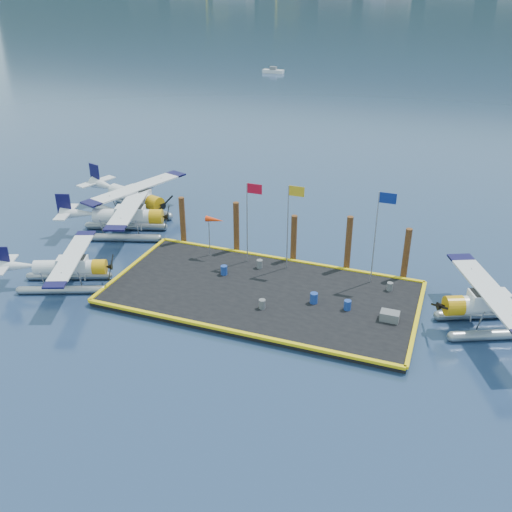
{
  "coord_description": "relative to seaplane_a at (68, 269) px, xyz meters",
  "views": [
    {
      "loc": [
        11.06,
        -30.78,
        19.26
      ],
      "look_at": [
        -1.16,
        2.0,
        1.89
      ],
      "focal_mm": 40.0,
      "sensor_mm": 36.0,
      "label": 1
    }
  ],
  "objects": [
    {
      "name": "ground",
      "position": [
        12.78,
        3.25,
        -1.32
      ],
      "size": [
        4000.0,
        4000.0,
        0.0
      ],
      "primitive_type": "plane",
      "color": "#182D48",
      "rests_on": "ground"
    },
    {
      "name": "dock",
      "position": [
        12.78,
        3.25,
        -1.12
      ],
      "size": [
        20.0,
        10.0,
        0.4
      ],
      "primitive_type": "cube",
      "color": "black",
      "rests_on": "ground"
    },
    {
      "name": "dock_bumpers",
      "position": [
        12.78,
        3.25,
        -0.83
      ],
      "size": [
        20.25,
        10.25,
        0.18
      ],
      "primitive_type": null,
      "color": "yellow",
      "rests_on": "dock"
    },
    {
      "name": "seaplane_a",
      "position": [
        0.0,
        0.0,
        0.0
      ],
      "size": [
        7.9,
        8.36,
        3.03
      ],
      "rotation": [
        0.0,
        0.0,
        -1.19
      ],
      "color": "gray",
      "rests_on": "ground"
    },
    {
      "name": "seaplane_b",
      "position": [
        -0.89,
        8.72,
        0.21
      ],
      "size": [
        9.18,
        9.82,
        3.51
      ],
      "rotation": [
        0.0,
        0.0,
        -1.26
      ],
      "color": "gray",
      "rests_on": "ground"
    },
    {
      "name": "seaplane_c",
      "position": [
        -2.45,
        12.57,
        0.31
      ],
      "size": [
        9.78,
        10.46,
        3.74
      ],
      "rotation": [
        0.0,
        0.0,
        -1.88
      ],
      "color": "gray",
      "rests_on": "ground"
    },
    {
      "name": "seaplane_d",
      "position": [
        26.98,
        4.51,
        0.21
      ],
      "size": [
        9.12,
        9.57,
        3.51
      ],
      "rotation": [
        0.0,
        0.0,
        2.0
      ],
      "color": "gray",
      "rests_on": "ground"
    },
    {
      "name": "drum_0",
      "position": [
        9.49,
        4.58,
        -0.59
      ],
      "size": [
        0.46,
        0.46,
        0.65
      ],
      "primitive_type": "cylinder",
      "color": "navy",
      "rests_on": "dock"
    },
    {
      "name": "drum_1",
      "position": [
        16.38,
        3.05,
        -0.57
      ],
      "size": [
        0.49,
        0.49,
        0.69
      ],
      "primitive_type": "cylinder",
      "color": "navy",
      "rests_on": "dock"
    },
    {
      "name": "drum_2",
      "position": [
        18.56,
        2.99,
        -0.6
      ],
      "size": [
        0.45,
        0.45,
        0.63
      ],
      "primitive_type": "cylinder",
      "color": "navy",
      "rests_on": "dock"
    },
    {
      "name": "drum_3",
      "position": [
        13.51,
        1.28,
        -0.62
      ],
      "size": [
        0.43,
        0.43,
        0.6
      ],
      "primitive_type": "cylinder",
      "color": "#58595D",
      "rests_on": "dock"
    },
    {
      "name": "drum_4",
      "position": [
        20.67,
        6.36,
        -0.64
      ],
      "size": [
        0.4,
        0.4,
        0.56
      ],
      "primitive_type": "cylinder",
      "color": "#58595D",
      "rests_on": "dock"
    },
    {
      "name": "drum_5",
      "position": [
        11.48,
        6.38,
        -0.61
      ],
      "size": [
        0.43,
        0.43,
        0.61
      ],
      "primitive_type": "cylinder",
      "color": "#58595D",
      "rests_on": "dock"
    },
    {
      "name": "crate",
      "position": [
        21.21,
        2.68,
        -0.64
      ],
      "size": [
        1.13,
        0.75,
        0.57
      ],
      "primitive_type": "cube",
      "color": "#58595D",
      "rests_on": "dock"
    },
    {
      "name": "flagpole_red",
      "position": [
        10.49,
        7.05,
        3.08
      ],
      "size": [
        1.14,
        0.08,
        6.0
      ],
      "color": "#9898A0",
      "rests_on": "dock"
    },
    {
      "name": "flagpole_yellow",
      "position": [
        13.48,
        7.05,
        3.19
      ],
      "size": [
        1.14,
        0.08,
        6.2
      ],
      "color": "#9898A0",
      "rests_on": "dock"
    },
    {
      "name": "flagpole_blue",
      "position": [
        19.48,
        7.05,
        3.37
      ],
      "size": [
        1.14,
        0.08,
        6.5
      ],
      "color": "#9898A0",
      "rests_on": "dock"
    },
    {
      "name": "windsock",
      "position": [
        7.76,
        7.05,
        1.91
      ],
      "size": [
        1.4,
        0.44,
        3.12
      ],
      "color": "#9898A0",
      "rests_on": "dock"
    },
    {
      "name": "piling_0",
      "position": [
        4.28,
        8.65,
        0.68
      ],
      "size": [
        0.44,
        0.44,
        4.0
      ],
      "primitive_type": "cylinder",
      "color": "#412012",
      "rests_on": "ground"
    },
    {
      "name": "piling_1",
      "position": [
        8.78,
        8.65,
        0.78
      ],
      "size": [
        0.44,
        0.44,
        4.2
      ],
      "primitive_type": "cylinder",
      "color": "#412012",
      "rests_on": "ground"
    },
    {
      "name": "piling_2",
      "position": [
        13.28,
        8.65,
        0.58
      ],
      "size": [
        0.44,
        0.44,
        3.8
      ],
      "primitive_type": "cylinder",
      "color": "#412012",
      "rests_on": "ground"
    },
    {
      "name": "piling_3",
      "position": [
        17.28,
        8.65,
        0.83
      ],
      "size": [
        0.44,
        0.44,
        4.3
      ],
      "primitive_type": "cylinder",
      "color": "#412012",
      "rests_on": "ground"
    },
    {
      "name": "piling_4",
      "position": [
        21.28,
        8.65,
        0.68
      ],
      "size": [
        0.44,
        0.44,
        4.0
      ],
      "primitive_type": "cylinder",
      "color": "#412012",
      "rests_on": "ground"
    }
  ]
}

